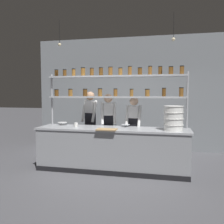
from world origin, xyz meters
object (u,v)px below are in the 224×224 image
at_px(prep_bowl_center_front, 126,126).
at_px(serving_cup_front, 76,125).
at_px(prep_bowl_near_left, 62,124).
at_px(container_stack, 174,118).
at_px(spice_shelf_unit, 115,87).
at_px(cutting_board, 107,129).
at_px(chef_center, 108,123).
at_px(chef_left, 90,120).
at_px(chef_right, 134,126).

xyz_separation_m(prep_bowl_center_front, serving_cup_front, (-1.08, -0.21, 0.02)).
bearing_deg(prep_bowl_center_front, prep_bowl_near_left, -179.92).
bearing_deg(prep_bowl_center_front, container_stack, -17.50).
distance_m(spice_shelf_unit, serving_cup_front, 1.21).
bearing_deg(cutting_board, prep_bowl_center_front, 62.13).
bearing_deg(prep_bowl_center_front, chef_center, 142.24).
distance_m(spice_shelf_unit, prep_bowl_center_front, 0.89).
bearing_deg(spice_shelf_unit, cutting_board, -93.49).
relative_size(chef_left, container_stack, 3.46).
height_order(spice_shelf_unit, serving_cup_front, spice_shelf_unit).
distance_m(chef_right, serving_cup_front, 1.33).
distance_m(container_stack, prep_bowl_near_left, 2.54).
bearing_deg(prep_bowl_near_left, prep_bowl_center_front, 0.08).
relative_size(prep_bowl_center_front, serving_cup_front, 2.23).
relative_size(container_stack, cutting_board, 1.22).
bearing_deg(cutting_board, chef_center, 102.06).
bearing_deg(chef_left, prep_bowl_center_front, -18.06).
relative_size(chef_left, prep_bowl_center_front, 8.66).
bearing_deg(container_stack, prep_bowl_center_front, 162.50).
distance_m(cutting_board, prep_bowl_near_left, 1.32).
height_order(spice_shelf_unit, cutting_board, spice_shelf_unit).
relative_size(prep_bowl_near_left, serving_cup_front, 2.55).
bearing_deg(cutting_board, container_stack, 9.93).
bearing_deg(serving_cup_front, container_stack, -3.10).
distance_m(cutting_board, prep_bowl_center_front, 0.62).
distance_m(spice_shelf_unit, cutting_board, 1.08).
xyz_separation_m(spice_shelf_unit, prep_bowl_near_left, (-1.24, -0.10, -0.84)).
bearing_deg(chef_right, prep_bowl_near_left, -162.71).
distance_m(chef_left, serving_cup_front, 0.78).
distance_m(cutting_board, serving_cup_front, 0.86).
bearing_deg(chef_left, chef_center, -8.76).
height_order(chef_center, prep_bowl_center_front, chef_center).
bearing_deg(chef_left, spice_shelf_unit, -20.69).
distance_m(chef_right, container_stack, 1.13).
height_order(chef_right, cutting_board, chef_right).
relative_size(chef_center, serving_cup_front, 18.73).
bearing_deg(cutting_board, serving_cup_front, 156.59).
bearing_deg(chef_center, prep_bowl_near_left, -177.14).
bearing_deg(prep_bowl_near_left, container_stack, -7.22).
height_order(chef_center, chef_right, chef_center).
height_order(spice_shelf_unit, chef_right, spice_shelf_unit).
bearing_deg(prep_bowl_center_front, chef_right, 68.31).
bearing_deg(chef_right, prep_bowl_center_front, -106.09).
bearing_deg(spice_shelf_unit, prep_bowl_near_left, -175.51).
bearing_deg(chef_right, container_stack, -30.99).
distance_m(chef_right, cutting_board, 0.98).
height_order(prep_bowl_near_left, prep_bowl_center_front, prep_bowl_near_left).
relative_size(container_stack, prep_bowl_center_front, 2.50).
relative_size(container_stack, serving_cup_front, 5.59).
xyz_separation_m(chef_left, container_stack, (2.01, -0.89, 0.19)).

